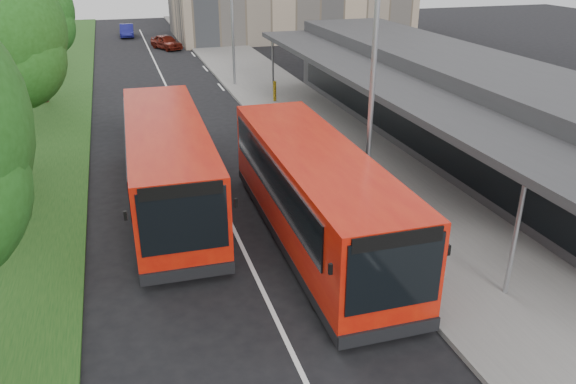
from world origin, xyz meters
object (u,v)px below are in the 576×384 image
(tree_far, at_px, (30,17))
(bus_main, at_px, (315,195))
(litter_bin, at_px, (325,134))
(bus_second, at_px, (168,164))
(car_near, at_px, (166,42))
(lamp_post_far, at_px, (230,9))
(car_far, at_px, (127,31))
(lamp_post_near, at_px, (370,79))
(bollard, at_px, (275,91))

(tree_far, relative_size, bus_main, 0.70)
(litter_bin, bearing_deg, bus_main, -112.64)
(bus_second, relative_size, litter_bin, 13.77)
(car_near, bearing_deg, bus_second, -119.71)
(tree_far, xyz_separation_m, lamp_post_far, (11.13, 0.95, -0.04))
(litter_bin, distance_m, car_far, 36.50)
(lamp_post_near, bearing_deg, tree_far, 120.29)
(bus_main, bearing_deg, bollard, 79.02)
(tree_far, bearing_deg, bus_main, -64.95)
(tree_far, distance_m, litter_bin, 17.63)
(lamp_post_far, height_order, bus_main, lamp_post_far)
(car_near, height_order, car_far, car_near)
(litter_bin, height_order, car_far, car_far)
(bus_second, xyz_separation_m, car_near, (3.18, 32.00, -0.93))
(bus_main, bearing_deg, bus_second, 136.19)
(lamp_post_near, distance_m, lamp_post_far, 20.00)
(bus_main, bearing_deg, tree_far, 115.73)
(bus_main, height_order, bus_second, bus_second)
(litter_bin, height_order, bollard, bollard)
(bus_second, bearing_deg, bollard, 60.75)
(lamp_post_far, xyz_separation_m, litter_bin, (1.52, -12.48, -4.18))
(tree_far, bearing_deg, litter_bin, -42.36)
(litter_bin, distance_m, bollard, 7.67)
(lamp_post_far, relative_size, bus_main, 0.76)
(tree_far, bearing_deg, bollard, -17.17)
(lamp_post_far, bearing_deg, bus_second, -108.99)
(car_far, bearing_deg, car_near, -67.59)
(tree_far, height_order, bus_main, tree_far)
(lamp_post_near, distance_m, car_near, 35.48)
(tree_far, relative_size, litter_bin, 9.55)
(bollard, xyz_separation_m, car_far, (-6.92, 28.14, -0.12))
(bus_second, xyz_separation_m, car_far, (0.25, 40.19, -0.94))
(car_far, bearing_deg, bus_main, -82.53)
(lamp_post_near, xyz_separation_m, bollard, (1.37, 15.19, -4.00))
(bollard, bearing_deg, litter_bin, -88.92)
(bollard, bearing_deg, car_near, 101.32)
(lamp_post_near, xyz_separation_m, car_near, (-2.62, 35.15, -4.11))
(litter_bin, relative_size, car_near, 0.22)
(lamp_post_far, distance_m, bollard, 6.41)
(bus_main, relative_size, bollard, 9.32)
(bus_second, relative_size, car_far, 2.93)
(bus_main, distance_m, car_near, 35.85)
(bus_second, distance_m, car_far, 40.20)
(tree_far, relative_size, bus_second, 0.69)
(tree_far, distance_m, bollard, 13.69)
(tree_far, xyz_separation_m, car_near, (8.51, 16.09, -4.16))
(lamp_post_near, xyz_separation_m, bus_second, (-5.80, 3.14, -3.19))
(bus_main, bearing_deg, car_near, 91.83)
(bollard, relative_size, car_far, 0.31)
(tree_far, relative_size, bollard, 6.52)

